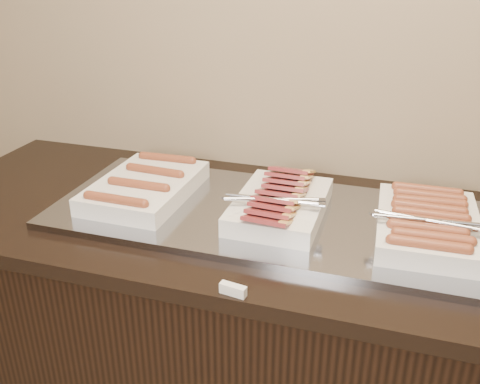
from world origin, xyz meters
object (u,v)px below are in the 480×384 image
object	(u,v)px
counter	(266,348)
dish_center	(280,203)
warming_tray	(272,216)
dish_right	(428,224)
dish_left	(145,186)

from	to	relation	value
counter	dish_center	size ratio (longest dim) A/B	5.61
warming_tray	dish_center	size ratio (longest dim) A/B	3.27
counter	dish_center	world-z (taller)	dish_center
warming_tray	dish_right	size ratio (longest dim) A/B	3.19
warming_tray	dish_right	xyz separation A→B (m)	(0.40, -0.00, 0.04)
warming_tray	dish_center	distance (m)	0.05
counter	dish_center	bearing A→B (deg)	-8.57
dish_right	warming_tray	bearing A→B (deg)	177.10
dish_left	dish_right	xyz separation A→B (m)	(0.78, -0.00, 0.01)
dish_center	warming_tray	bearing A→B (deg)	169.27
dish_right	counter	bearing A→B (deg)	177.11
warming_tray	dish_right	bearing A→B (deg)	-0.54
dish_right	dish_left	bearing A→B (deg)	177.36
counter	warming_tray	bearing A→B (deg)	0.00
counter	warming_tray	xyz separation A→B (m)	(0.01, 0.00, 0.46)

